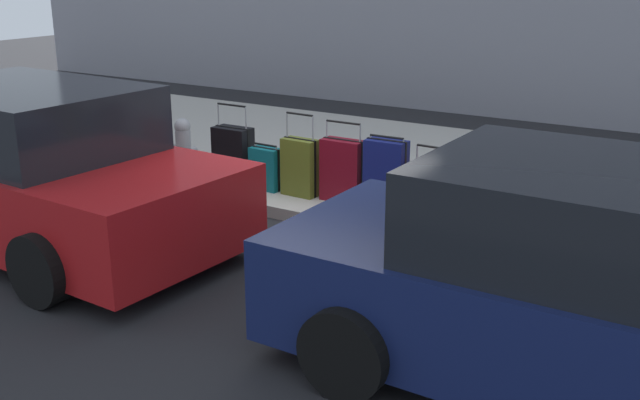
# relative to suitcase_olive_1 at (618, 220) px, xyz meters

# --- Properties ---
(ground_plane) EXTENTS (40.00, 40.00, 0.00)m
(ground_plane) POSITION_rel_suitcase_olive_1_xyz_m (3.28, 0.54, -0.48)
(ground_plane) COLOR black
(sidewalk_curb) EXTENTS (18.00, 5.00, 0.14)m
(sidewalk_curb) POSITION_rel_suitcase_olive_1_xyz_m (3.28, -1.96, -0.41)
(sidewalk_curb) COLOR #ADA89E
(sidewalk_curb) RESTS_ON ground_plane
(suitcase_olive_1) EXTENTS (0.47, 0.24, 0.91)m
(suitcase_olive_1) POSITION_rel_suitcase_olive_1_xyz_m (0.00, 0.00, 0.00)
(suitcase_olive_1) COLOR #59601E
(suitcase_olive_1) RESTS_ON sidewalk_curb
(suitcase_teal_2) EXTENTS (0.38, 0.27, 0.82)m
(suitcase_teal_2) POSITION_rel_suitcase_olive_1_xyz_m (0.48, -0.05, -0.07)
(suitcase_teal_2) COLOR #0F606B
(suitcase_teal_2) RESTS_ON sidewalk_curb
(suitcase_black_3) EXTENTS (0.46, 0.21, 0.92)m
(suitcase_black_3) POSITION_rel_suitcase_olive_1_xyz_m (0.97, -0.07, 0.01)
(suitcase_black_3) COLOR black
(suitcase_black_3) RESTS_ON sidewalk_curb
(suitcase_silver_4) EXTENTS (0.35, 0.26, 0.86)m
(suitcase_silver_4) POSITION_rel_suitcase_olive_1_xyz_m (1.44, -0.15, -0.01)
(suitcase_silver_4) COLOR #9EA0A8
(suitcase_silver_4) RESTS_ON sidewalk_curb
(suitcase_red_5) EXTENTS (0.48, 0.25, 0.77)m
(suitcase_red_5) POSITION_rel_suitcase_olive_1_xyz_m (1.92, -0.13, -0.05)
(suitcase_red_5) COLOR red
(suitcase_red_5) RESTS_ON sidewalk_curb
(suitcase_navy_6) EXTENTS (0.47, 0.24, 0.84)m
(suitcase_navy_6) POSITION_rel_suitcase_olive_1_xyz_m (2.45, -0.07, 0.05)
(suitcase_navy_6) COLOR navy
(suitcase_navy_6) RESTS_ON sidewalk_curb
(suitcase_maroon_7) EXTENTS (0.50, 0.23, 0.93)m
(suitcase_maroon_7) POSITION_rel_suitcase_olive_1_xyz_m (3.00, -0.08, 0.02)
(suitcase_maroon_7) COLOR maroon
(suitcase_maroon_7) RESTS_ON sidewalk_curb
(suitcase_olive_8) EXTENTS (0.43, 0.23, 0.98)m
(suitcase_olive_8) POSITION_rel_suitcase_olive_1_xyz_m (3.53, -0.01, 0.00)
(suitcase_olive_8) COLOR #59601E
(suitcase_olive_8) RESTS_ON sidewalk_curb
(suitcase_teal_9) EXTENTS (0.39, 0.21, 0.57)m
(suitcase_teal_9) POSITION_rel_suitcase_olive_1_xyz_m (4.01, 0.01, -0.08)
(suitcase_teal_9) COLOR #0F606B
(suitcase_teal_9) RESTS_ON sidewalk_curb
(suitcase_black_10) EXTENTS (0.49, 0.26, 0.99)m
(suitcase_black_10) POSITION_rel_suitcase_olive_1_xyz_m (4.52, -0.01, 0.01)
(suitcase_black_10) COLOR black
(suitcase_black_10) RESTS_ON sidewalk_curb
(fire_hydrant) EXTENTS (0.39, 0.21, 0.71)m
(fire_hydrant) POSITION_rel_suitcase_olive_1_xyz_m (5.37, -0.07, 0.03)
(fire_hydrant) COLOR #99999E
(fire_hydrant) RESTS_ON sidewalk_curb
(bollard_post) EXTENTS (0.16, 0.16, 0.81)m
(bollard_post) POSITION_rel_suitcase_olive_1_xyz_m (6.10, 0.08, 0.07)
(bollard_post) COLOR brown
(bollard_post) RESTS_ON sidewalk_curb
(parked_car_navy_0) EXTENTS (4.40, 2.10, 1.56)m
(parked_car_navy_0) POSITION_rel_suitcase_olive_1_xyz_m (-0.32, 2.34, 0.26)
(parked_car_navy_0) COLOR #141E4C
(parked_car_navy_0) RESTS_ON ground_plane
(parked_car_red_1) EXTENTS (4.81, 2.32, 1.60)m
(parked_car_red_1) POSITION_rel_suitcase_olive_1_xyz_m (5.32, 2.34, 0.27)
(parked_car_red_1) COLOR #AD1619
(parked_car_red_1) RESTS_ON ground_plane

